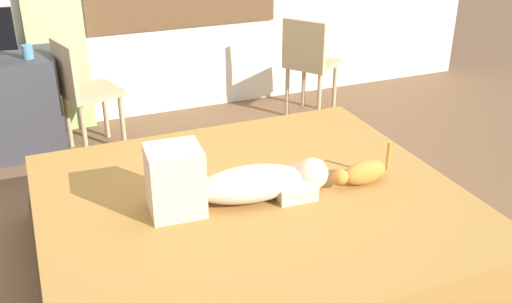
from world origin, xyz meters
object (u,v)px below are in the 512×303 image
Objects in this scene: bed at (253,232)px; cup at (28,52)px; person_lying at (232,182)px; cat at (362,173)px; chair_spare at (309,60)px; chair_by_desk at (81,88)px.

cup is (-0.94, 1.89, 0.58)m from bed.
person_lying reaches higher than bed.
chair_spare reaches higher than cat.
chair_by_desk is at bearing 179.56° from chair_spare.
cup reaches higher than cat.
bed is 2.19m from cup.
bed is at bearing -63.58° from cup.
bed is 0.66m from cat.
bed is 2.32× the size of person_lying.
chair_spare is at bearing -0.44° from chair_by_desk.
chair_spare is (0.64, 1.89, 0.02)m from cat.
person_lying is 9.54× the size of cup.
bed is at bearing 2.55° from person_lying.
cup is 0.11× the size of chair_by_desk.
person_lying is at bearing -126.90° from chair_spare.
bed is 2.54× the size of chair_by_desk.
person_lying is at bearing -74.44° from chair_by_desk.
person_lying is (-0.12, -0.01, 0.33)m from bed.
chair_spare reaches higher than person_lying.
chair_spare is (1.85, -0.01, 0.00)m from chair_by_desk.
cup is 2.19m from chair_spare.
chair_spare is (1.35, 1.80, -0.03)m from person_lying.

